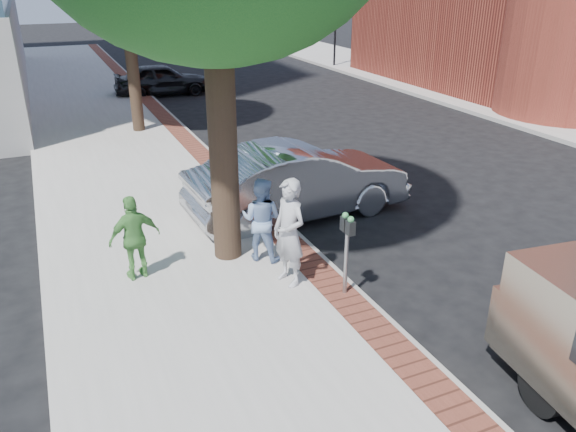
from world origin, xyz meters
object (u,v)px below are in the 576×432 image
sedan_silver (298,181)px  bg_car (162,79)px  parking_meter (347,238)px  person_officer (261,219)px  person_green (135,238)px  person_gray (289,233)px

sedan_silver → bg_car: sedan_silver is taller
parking_meter → bg_car: parking_meter is taller
person_officer → bg_car: person_officer is taller
parking_meter → bg_car: (0.91, 18.57, -0.49)m
person_officer → bg_car: size_ratio=0.39×
person_officer → person_green: (-2.30, 0.21, -0.03)m
parking_meter → bg_car: 18.60m
person_gray → bg_car: (1.63, 17.84, -0.41)m
bg_car → sedan_silver: bearing=-177.7°
parking_meter → sedan_silver: sedan_silver is taller
parking_meter → bg_car: bearing=87.2°
parking_meter → person_officer: (-0.82, 1.78, -0.25)m
sedan_silver → bg_car: bearing=-3.7°
parking_meter → person_green: person_green is taller
parking_meter → person_officer: bearing=114.9°
person_green → bg_car: (4.03, 16.58, -0.22)m
person_gray → sedan_silver: person_gray is taller
parking_meter → person_gray: size_ratio=0.76×
parking_meter → sedan_silver: 3.78m
person_gray → person_green: person_gray is taller
person_officer → person_green: 2.31m
person_gray → person_officer: bearing=170.0°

